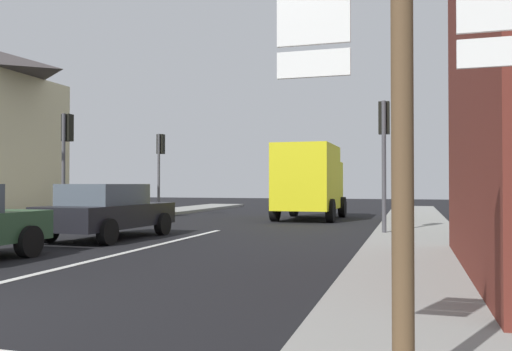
{
  "coord_description": "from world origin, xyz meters",
  "views": [
    {
      "loc": [
        5.84,
        -3.79,
        1.47
      ],
      "look_at": [
        1.82,
        10.03,
        1.7
      ],
      "focal_mm": 37.36,
      "sensor_mm": 36.0,
      "label": 1
    }
  ],
  "objects_px": {
    "traffic_light_near_right": "(384,137)",
    "traffic_light_far_left": "(160,155)",
    "route_sign_post": "(402,115)",
    "traffic_light_near_left": "(66,144)",
    "delivery_truck": "(310,180)",
    "sedan_far": "(108,210)"
  },
  "relations": [
    {
      "from": "delivery_truck",
      "to": "traffic_light_near_left",
      "type": "distance_m",
      "value": 9.69
    },
    {
      "from": "sedan_far",
      "to": "traffic_light_near_right",
      "type": "xyz_separation_m",
      "value": [
        7.1,
        2.57,
        2.03
      ]
    },
    {
      "from": "traffic_light_far_left",
      "to": "traffic_light_near_left",
      "type": "relative_size",
      "value": 0.99
    },
    {
      "from": "traffic_light_far_left",
      "to": "traffic_light_near_left",
      "type": "bearing_deg",
      "value": -90.0
    },
    {
      "from": "delivery_truck",
      "to": "traffic_light_far_left",
      "type": "height_order",
      "value": "traffic_light_far_left"
    },
    {
      "from": "traffic_light_near_right",
      "to": "traffic_light_near_left",
      "type": "distance_m",
      "value": 10.28
    },
    {
      "from": "delivery_truck",
      "to": "traffic_light_far_left",
      "type": "distance_m",
      "value": 7.05
    },
    {
      "from": "route_sign_post",
      "to": "traffic_light_near_left",
      "type": "height_order",
      "value": "traffic_light_near_left"
    },
    {
      "from": "delivery_truck",
      "to": "traffic_light_near_right",
      "type": "bearing_deg",
      "value": -63.45
    },
    {
      "from": "traffic_light_near_left",
      "to": "route_sign_post",
      "type": "bearing_deg",
      "value": -46.84
    },
    {
      "from": "route_sign_post",
      "to": "traffic_light_near_left",
      "type": "distance_m",
      "value": 16.01
    },
    {
      "from": "route_sign_post",
      "to": "traffic_light_near_right",
      "type": "bearing_deg",
      "value": 93.21
    },
    {
      "from": "sedan_far",
      "to": "route_sign_post",
      "type": "bearing_deg",
      "value": -49.5
    },
    {
      "from": "sedan_far",
      "to": "delivery_truck",
      "type": "distance_m",
      "value": 10.02
    },
    {
      "from": "traffic_light_far_left",
      "to": "traffic_light_near_left",
      "type": "height_order",
      "value": "traffic_light_near_left"
    },
    {
      "from": "route_sign_post",
      "to": "traffic_light_near_left",
      "type": "bearing_deg",
      "value": 133.16
    },
    {
      "from": "sedan_far",
      "to": "delivery_truck",
      "type": "relative_size",
      "value": 0.85
    },
    {
      "from": "sedan_far",
      "to": "traffic_light_far_left",
      "type": "height_order",
      "value": "traffic_light_far_left"
    },
    {
      "from": "traffic_light_near_right",
      "to": "route_sign_post",
      "type": "bearing_deg",
      "value": -86.79
    },
    {
      "from": "traffic_light_near_right",
      "to": "traffic_light_far_left",
      "type": "bearing_deg",
      "value": 146.09
    },
    {
      "from": "sedan_far",
      "to": "traffic_light_far_left",
      "type": "distance_m",
      "value": 10.2
    },
    {
      "from": "traffic_light_near_right",
      "to": "traffic_light_near_left",
      "type": "bearing_deg",
      "value": 179.93
    }
  ]
}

